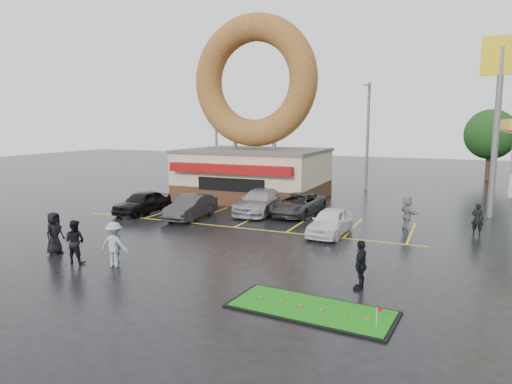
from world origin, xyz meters
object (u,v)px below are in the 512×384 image
at_px(donut_shop, 254,139).
at_px(shell_sign, 499,93).
at_px(car_black, 142,202).
at_px(car_silver, 260,202).
at_px(car_dgrey, 191,207).
at_px(person_cameraman, 361,265).
at_px(person_blue, 114,242).
at_px(dumpster, 193,188).
at_px(putting_green, 311,309).
at_px(streetlight_mid, 368,133).
at_px(car_white, 330,222).
at_px(streetlight_left, 216,132).
at_px(car_grey, 298,204).

xyz_separation_m(donut_shop, shell_sign, (16.00, -0.97, 2.91)).
height_order(car_black, car_silver, car_silver).
bearing_deg(car_dgrey, person_cameraman, -35.76).
distance_m(person_blue, dumpster, 16.67).
xyz_separation_m(car_silver, putting_green, (7.34, -13.30, -0.71)).
distance_m(streetlight_mid, dumpster, 15.42).
height_order(person_blue, person_cameraman, person_cameraman).
distance_m(car_white, dumpster, 14.88).
relative_size(streetlight_left, car_white, 2.26).
bearing_deg(car_silver, car_grey, 7.48).
xyz_separation_m(car_silver, person_cameraman, (8.36, -10.90, 0.12)).
relative_size(car_black, dumpster, 2.34).
distance_m(streetlight_left, person_cameraman, 29.71).
xyz_separation_m(donut_shop, car_dgrey, (-0.40, -8.49, -3.76)).
bearing_deg(person_blue, streetlight_left, 96.31).
height_order(shell_sign, person_blue, shell_sign).
bearing_deg(car_grey, person_cameraman, -57.12).
relative_size(streetlight_mid, dumpster, 5.00).
height_order(donut_shop, person_cameraman, donut_shop).
xyz_separation_m(donut_shop, car_white, (8.23, -9.15, -3.79)).
xyz_separation_m(streetlight_left, person_blue, (8.23, -24.05, -3.96)).
height_order(person_cameraman, dumpster, person_cameraman).
relative_size(shell_sign, car_white, 2.66).
relative_size(shell_sign, car_dgrey, 2.48).
bearing_deg(streetlight_mid, putting_green, -83.41).
relative_size(donut_shop, car_silver, 2.62).
bearing_deg(car_grey, donut_shop, 140.88).
distance_m(car_black, car_white, 12.25).
bearing_deg(shell_sign, streetlight_left, 161.01).
height_order(person_blue, dumpster, person_blue).
distance_m(car_grey, person_cameraman, 12.80).
xyz_separation_m(streetlight_mid, putting_green, (3.07, -26.62, -4.74)).
height_order(streetlight_left, car_black, streetlight_left).
xyz_separation_m(car_black, car_grey, (9.12, 3.42, -0.05)).
height_order(streetlight_left, car_grey, streetlight_left).
bearing_deg(car_black, person_blue, -54.81).
distance_m(streetlight_left, streetlight_mid, 14.04).
height_order(car_silver, car_grey, car_silver).
xyz_separation_m(car_dgrey, car_white, (8.63, -0.66, -0.02)).
distance_m(streetlight_mid, putting_green, 27.22).
relative_size(shell_sign, car_black, 2.52).
bearing_deg(streetlight_mid, car_black, -123.95).
distance_m(car_black, car_silver, 7.37).
bearing_deg(dumpster, person_blue, -75.92).
xyz_separation_m(car_dgrey, car_grey, (5.52, 3.52, -0.03)).
relative_size(shell_sign, streetlight_mid, 1.18).
xyz_separation_m(shell_sign, car_dgrey, (-16.40, -7.52, -6.67)).
distance_m(person_cameraman, dumpster, 21.52).
distance_m(shell_sign, car_grey, 13.39).
distance_m(shell_sign, car_silver, 15.47).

